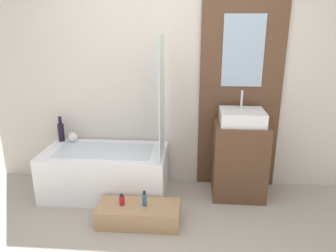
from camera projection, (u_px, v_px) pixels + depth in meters
wall_tiled_back at (171, 73)px, 3.64m from camera, size 4.20×0.06×2.60m
wall_wood_accent at (241, 73)px, 3.53m from camera, size 0.89×0.04×2.60m
bathtub at (106, 172)px, 3.63m from camera, size 1.33×0.70×0.51m
glass_shower_screen at (162, 98)px, 3.25m from camera, size 0.01×0.51×1.23m
wooden_step_bench at (139, 214)px, 3.13m from camera, size 0.78×0.35×0.19m
vanity_cabinet at (239, 160)px, 3.56m from camera, size 0.56×0.48×0.83m
sink at (242, 117)px, 3.41m from camera, size 0.46×0.40×0.33m
vase_tall_dark at (61, 131)px, 3.81m from camera, size 0.07×0.07×0.29m
vase_round_light at (73, 137)px, 3.80m from camera, size 0.11×0.11×0.11m
bottle_soap_primary at (122, 200)px, 3.10m from camera, size 0.05×0.05×0.11m
bottle_soap_secondary at (144, 199)px, 3.08m from camera, size 0.04×0.04×0.15m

